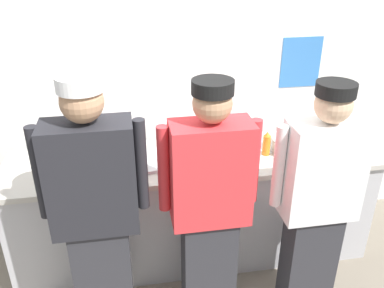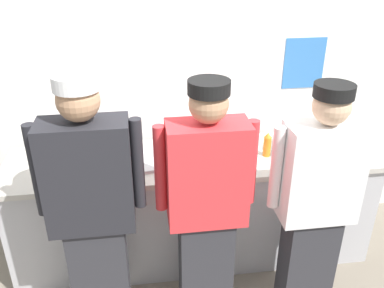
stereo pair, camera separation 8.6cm
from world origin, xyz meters
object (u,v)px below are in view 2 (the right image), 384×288
at_px(ramekin_orange_sauce, 72,156).
at_px(deli_cup, 66,163).
at_px(chef_center, 207,205).
at_px(plate_stack_rear, 238,145).
at_px(ramekin_green_sauce, 217,155).
at_px(ramekin_yellow_sauce, 312,138).
at_px(plate_stack_front, 97,158).
at_px(chef_near_left, 93,210).
at_px(squeeze_bottle_primary, 267,145).
at_px(squeeze_bottle_secondary, 72,170).
at_px(chef_far_right, 316,203).
at_px(ramekin_red_sauce, 101,171).
at_px(sheet_tray, 160,159).
at_px(mixing_bowl_steel, 297,146).

bearing_deg(ramekin_orange_sauce, deli_cup, -97.85).
bearing_deg(chef_center, plate_stack_rear, 63.39).
bearing_deg(ramekin_green_sauce, ramekin_yellow_sauce, 12.61).
bearing_deg(plate_stack_front, plate_stack_rear, 3.29).
distance_m(chef_near_left, deli_cup, 0.63).
distance_m(squeeze_bottle_primary, squeeze_bottle_secondary, 1.41).
distance_m(chef_far_right, ramekin_yellow_sauce, 0.89).
xyz_separation_m(plate_stack_front, plate_stack_rear, (1.07, 0.06, 0.00)).
bearing_deg(deli_cup, chef_far_right, -21.69).
xyz_separation_m(plate_stack_front, ramekin_green_sauce, (0.88, -0.08, 0.00)).
relative_size(chef_center, plate_stack_rear, 8.04).
distance_m(plate_stack_rear, squeeze_bottle_secondary, 1.26).
bearing_deg(ramekin_red_sauce, plate_stack_front, 102.24).
bearing_deg(deli_cup, plate_stack_front, 23.89).
relative_size(chef_center, ramekin_yellow_sauce, 16.37).
bearing_deg(chef_far_right, squeeze_bottle_secondary, 163.24).
relative_size(chef_far_right, ramekin_orange_sauce, 17.44).
xyz_separation_m(chef_far_right, squeeze_bottle_secondary, (-1.52, 0.46, 0.10)).
height_order(chef_near_left, chef_far_right, chef_near_left).
relative_size(chef_near_left, ramekin_red_sauce, 21.76).
bearing_deg(sheet_tray, ramekin_yellow_sauce, 7.11).
height_order(chef_near_left, ramekin_orange_sauce, chef_near_left).
bearing_deg(ramekin_red_sauce, deli_cup, 157.36).
bearing_deg(plate_stack_front, squeeze_bottle_secondary, -117.67).
bearing_deg(squeeze_bottle_primary, ramekin_green_sauce, 178.12).
height_order(ramekin_green_sauce, ramekin_red_sauce, ramekin_green_sauce).
distance_m(mixing_bowl_steel, ramekin_yellow_sauce, 0.27).
height_order(squeeze_bottle_secondary, ramekin_green_sauce, squeeze_bottle_secondary).
height_order(chef_center, ramekin_yellow_sauce, chef_center).
height_order(squeeze_bottle_primary, ramekin_green_sauce, squeeze_bottle_primary).
distance_m(mixing_bowl_steel, ramekin_red_sauce, 1.46).
distance_m(chef_near_left, plate_stack_rear, 1.28).
bearing_deg(ramekin_yellow_sauce, plate_stack_rear, -176.02).
distance_m(plate_stack_front, ramekin_orange_sauce, 0.20).
xyz_separation_m(chef_near_left, squeeze_bottle_secondary, (-0.16, 0.41, 0.04)).
xyz_separation_m(chef_far_right, sheet_tray, (-0.92, 0.67, 0.02)).
relative_size(squeeze_bottle_primary, ramekin_red_sauce, 2.33).
relative_size(ramekin_red_sauce, deli_cup, 0.82).
bearing_deg(plate_stack_rear, chef_far_right, -68.52).
height_order(plate_stack_rear, ramekin_orange_sauce, plate_stack_rear).
height_order(plate_stack_rear, sheet_tray, plate_stack_rear).
xyz_separation_m(ramekin_orange_sauce, ramekin_yellow_sauce, (1.88, 0.04, 0.01)).
bearing_deg(chef_center, ramekin_red_sauce, 143.48).
relative_size(plate_stack_front, mixing_bowl_steel, 0.50).
bearing_deg(squeeze_bottle_secondary, chef_near_left, -68.71).
bearing_deg(squeeze_bottle_secondary, chef_far_right, -16.76).
relative_size(sheet_tray, ramekin_yellow_sauce, 4.90).
relative_size(squeeze_bottle_primary, deli_cup, 1.92).
bearing_deg(ramekin_orange_sauce, squeeze_bottle_secondary, -81.94).
bearing_deg(sheet_tray, ramekin_green_sauce, -3.76).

